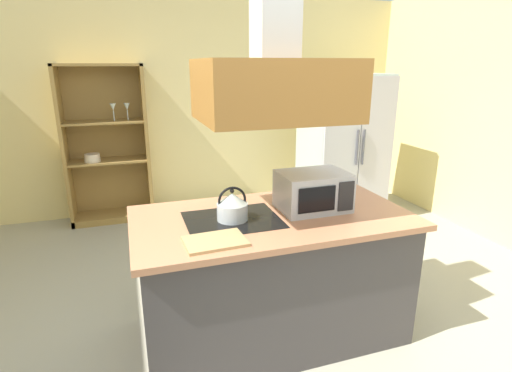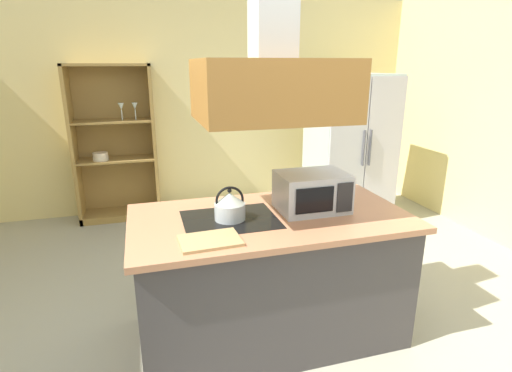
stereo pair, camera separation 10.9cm
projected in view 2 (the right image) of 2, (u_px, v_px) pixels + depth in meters
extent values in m
plane|color=#9F9A85|center=(258.00, 339.00, 2.82)|extent=(7.80, 7.80, 0.00)
cube|color=#E8D289|center=(193.00, 105.00, 5.18)|extent=(6.00, 0.12, 2.70)
cube|color=#403B3B|center=(270.00, 278.00, 2.78)|extent=(1.75, 0.89, 0.86)
cube|color=#B67752|center=(271.00, 218.00, 2.65)|extent=(1.83, 0.97, 0.04)
cube|color=black|center=(230.00, 219.00, 2.57)|extent=(0.60, 0.48, 0.00)
cube|color=#9E672D|center=(272.00, 90.00, 2.40)|extent=(0.90, 0.70, 0.36)
cube|color=#B1C1B8|center=(349.00, 149.00, 4.82)|extent=(0.90, 0.72, 1.76)
cube|color=#B6B8C1|center=(347.00, 156.00, 4.42)|extent=(0.44, 0.03, 1.72)
cube|color=#BAB8C0|center=(383.00, 154.00, 4.53)|extent=(0.44, 0.03, 1.72)
cylinder|color=#4C4C51|center=(364.00, 148.00, 4.41)|extent=(0.02, 0.02, 0.40)
cylinder|color=#4C4C51|center=(370.00, 148.00, 4.43)|extent=(0.02, 0.02, 0.40)
cube|color=olive|center=(74.00, 146.00, 4.67)|extent=(0.04, 0.40, 1.87)
cube|color=olive|center=(154.00, 142.00, 4.92)|extent=(0.04, 0.40, 1.87)
cube|color=olive|center=(106.00, 65.00, 4.53)|extent=(0.96, 0.40, 0.03)
cube|color=olive|center=(122.00, 214.00, 5.06)|extent=(0.96, 0.40, 0.08)
cube|color=olive|center=(116.00, 142.00, 4.97)|extent=(0.96, 0.02, 1.87)
cube|color=olive|center=(116.00, 159.00, 4.85)|extent=(0.88, 0.36, 0.02)
cube|color=olive|center=(112.00, 121.00, 4.71)|extent=(0.88, 0.36, 0.02)
cylinder|color=beige|center=(101.00, 158.00, 4.75)|extent=(0.18, 0.18, 0.05)
cylinder|color=beige|center=(100.00, 155.00, 4.73)|extent=(0.17, 0.17, 0.05)
cylinder|color=silver|center=(122.00, 115.00, 4.69)|extent=(0.01, 0.01, 0.12)
cone|color=silver|center=(121.00, 106.00, 4.66)|extent=(0.07, 0.07, 0.08)
cylinder|color=silver|center=(135.00, 115.00, 4.73)|extent=(0.01, 0.01, 0.12)
cone|color=silver|center=(135.00, 106.00, 4.70)|extent=(0.07, 0.07, 0.08)
cylinder|color=#AFB8BC|center=(230.00, 211.00, 2.55)|extent=(0.20, 0.20, 0.11)
cone|color=#B5C3B8|center=(230.00, 198.00, 2.52)|extent=(0.19, 0.19, 0.07)
sphere|color=black|center=(230.00, 191.00, 2.51)|extent=(0.03, 0.03, 0.03)
torus|color=black|center=(230.00, 200.00, 2.53)|extent=(0.18, 0.02, 0.18)
cube|color=tan|center=(210.00, 240.00, 2.24)|extent=(0.35, 0.26, 0.02)
cube|color=#B7BABF|center=(312.00, 192.00, 2.71)|extent=(0.46, 0.34, 0.26)
cube|color=black|center=(315.00, 200.00, 2.53)|extent=(0.26, 0.01, 0.17)
cube|color=#262628|center=(345.00, 197.00, 2.59)|extent=(0.11, 0.01, 0.20)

